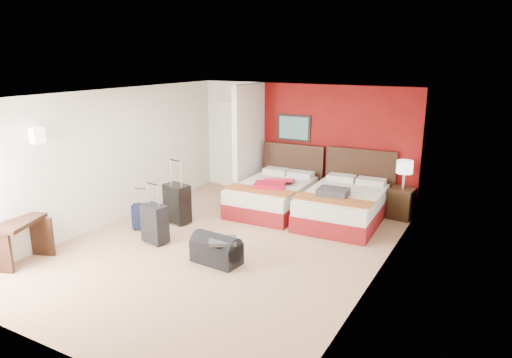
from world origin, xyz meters
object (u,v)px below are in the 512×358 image
Objects in this scene: suitcase_charcoal at (155,225)px; desk at (22,242)px; bed_right at (343,207)px; suitcase_black at (177,205)px; bed_left at (272,197)px; table_lamp at (404,175)px; suitcase_navy at (142,218)px; duffel_bag at (216,251)px; red_suitcase_open at (275,183)px; nightstand at (402,203)px.

suitcase_charcoal is 2.02m from desk.
bed_right is 2.37× the size of desk.
suitcase_charcoal is (0.28, -0.96, -0.04)m from suitcase_black.
table_lamp is at bearing 16.33° from bed_left.
suitcase_navy is 2.06m from desk.
bed_right is at bearing 28.11° from desk.
table_lamp is 6.73m from desk.
desk is at bearing -145.83° from duffel_bag.
suitcase_navy reaches higher than duffel_bag.
bed_left is at bearing 179.07° from bed_right.
table_lamp is at bearing 4.65° from red_suitcase_open.
nightstand is 4.95m from suitcase_navy.
suitcase_black is (-3.65, -2.33, -0.52)m from table_lamp.
red_suitcase_open is (0.10, -0.10, 0.34)m from bed_left.
suitcase_navy is 0.60× the size of duffel_bag.
bed_left is 2.65m from suitcase_charcoal.
bed_right is at bearing -140.35° from table_lamp.
suitcase_black reaches higher than desk.
red_suitcase_open is 0.98× the size of desk.
red_suitcase_open is (-1.38, -0.14, 0.32)m from bed_right.
bed_left is at bearing 118.21° from red_suitcase_open.
suitcase_charcoal is (-1.05, -2.37, -0.30)m from red_suitcase_open.
bed_right is 3.10× the size of suitcase_charcoal.
suitcase_navy is (-0.62, 0.36, -0.09)m from suitcase_charcoal.
table_lamp is 4.73m from suitcase_charcoal.
suitcase_navy is (-3.99, -2.92, -0.08)m from nightstand.
suitcase_black reaches higher than nightstand.
suitcase_navy is 0.54× the size of desk.
bed_right is 5.51m from desk.
table_lamp reaches higher than duffel_bag.
nightstand is 0.72× the size of desk.
nightstand is (0.93, 0.77, 0.01)m from bed_right.
bed_left is 0.36m from red_suitcase_open.
red_suitcase_open is 2.51m from nightstand.
bed_right is 3.60× the size of table_lamp.
bed_left is at bearing -161.48° from table_lamp.
nightstand is 0.95× the size of suitcase_charcoal.
table_lamp is 4.36m from suitcase_black.
duffel_bag is at bearing -37.26° from suitcase_navy.
duffel_bag is at bearing -120.61° from table_lamp.
desk is (-1.22, -1.61, 0.03)m from suitcase_charcoal.
bed_right is (1.48, 0.04, 0.01)m from bed_left.
nightstand is at bearing 53.94° from suitcase_charcoal.
table_lamp is (0.00, 0.00, 0.58)m from nightstand.
nightstand is at bearing 4.65° from red_suitcase_open.
red_suitcase_open is 1.96m from suitcase_black.
duffel_bag is at bearing -114.82° from bed_right.
nightstand is at bearing 37.29° from bed_right.
bed_left is 0.96× the size of bed_right.
suitcase_navy is (-0.35, -0.59, -0.14)m from suitcase_black.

